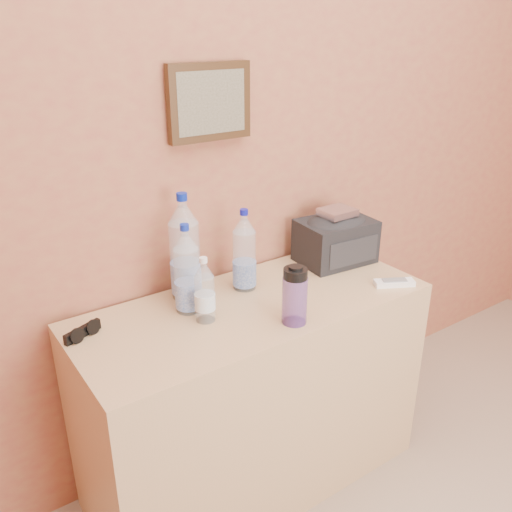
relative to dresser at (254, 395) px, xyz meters
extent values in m
plane|color=#A76E46|center=(0.18, 0.28, 0.97)|extent=(4.00, 0.00, 4.00)
cube|color=tan|center=(0.00, 0.00, 0.00)|extent=(1.23, 0.51, 0.77)
cylinder|color=silver|center=(-0.20, 0.08, 0.51)|extent=(0.08, 0.08, 0.26)
cylinder|color=#1026A0|center=(-0.20, 0.08, 0.67)|extent=(0.03, 0.03, 0.02)
cylinder|color=white|center=(0.04, 0.12, 0.51)|extent=(0.08, 0.08, 0.26)
cylinder|color=#0F139B|center=(0.04, 0.12, 0.67)|extent=(0.03, 0.03, 0.02)
cylinder|color=white|center=(-0.16, 0.18, 0.54)|extent=(0.10, 0.10, 0.32)
cylinder|color=#08209A|center=(-0.16, 0.18, 0.74)|extent=(0.04, 0.04, 0.02)
cylinder|color=silver|center=(-0.19, 0.00, 0.48)|extent=(0.06, 0.06, 0.19)
cylinder|color=white|center=(-0.19, 0.00, 0.59)|extent=(0.03, 0.03, 0.02)
cylinder|color=#673F9A|center=(0.04, -0.17, 0.46)|extent=(0.08, 0.08, 0.15)
cylinder|color=black|center=(0.04, -0.17, 0.56)|extent=(0.08, 0.08, 0.04)
cube|color=beige|center=(0.50, -0.18, 0.39)|extent=(0.15, 0.11, 0.02)
cube|color=silver|center=(0.46, 0.11, 0.59)|extent=(0.13, 0.11, 0.03)
camera|label=1|loc=(-0.92, -1.33, 1.26)|focal=38.00mm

